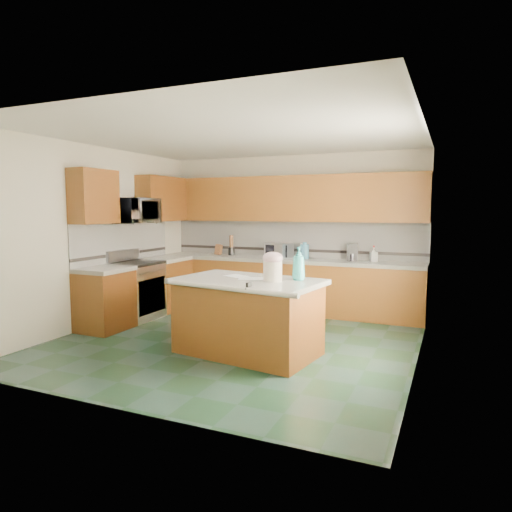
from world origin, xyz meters
The scene contains 52 objects.
floor centered at (0.00, 0.00, 0.00)m, with size 4.60×4.60×0.00m, color black.
ceiling centered at (0.00, 0.00, 2.70)m, with size 4.60×4.60×0.00m, color white.
wall_back centered at (0.00, 2.32, 1.35)m, with size 4.60×0.04×2.70m, color #EEE6CB.
wall_front centered at (0.00, -2.32, 1.35)m, with size 4.60×0.04×2.70m, color #EEE6CB.
wall_left centered at (-2.32, 0.00, 1.35)m, with size 0.04×4.60×2.70m, color #EEE6CB.
wall_right centered at (2.32, 0.00, 1.35)m, with size 0.04×4.60×2.70m, color #EEE6CB.
back_base_cab centered at (0.00, 2.00, 0.43)m, with size 4.60×0.60×0.86m, color #311706.
back_countertop centered at (0.00, 2.00, 0.89)m, with size 4.60×0.64×0.06m, color silver.
back_upper_cab centered at (0.00, 2.13, 1.94)m, with size 4.60×0.33×0.78m, color #311706.
back_backsplash centered at (0.00, 2.29, 1.24)m, with size 4.60×0.02×0.63m, color silver.
back_accent_band centered at (0.00, 2.28, 1.04)m, with size 4.60×0.01×0.05m, color black.
left_base_cab_rear centered at (-2.00, 1.29, 0.43)m, with size 0.60×0.82×0.86m, color #311706.
left_counter_rear centered at (-2.00, 1.29, 0.89)m, with size 0.64×0.82×0.06m, color silver.
left_base_cab_front centered at (-2.00, -0.24, 0.43)m, with size 0.60×0.72×0.86m, color #311706.
left_counter_front centered at (-2.00, -0.24, 0.89)m, with size 0.64×0.72×0.06m, color silver.
left_backsplash centered at (-2.29, 0.55, 1.24)m, with size 0.02×2.30×0.63m, color silver.
left_accent_band centered at (-2.28, 0.55, 1.04)m, with size 0.01×2.30×0.05m, color black.
left_upper_cab_rear centered at (-2.13, 1.42, 1.94)m, with size 0.33×1.09×0.78m, color #311706.
left_upper_cab_front centered at (-2.13, -0.24, 1.94)m, with size 0.33×0.72×0.78m, color #311706.
range_body centered at (-2.00, 0.50, 0.44)m, with size 0.60×0.76×0.88m, color #B7B7BC.
range_oven_door centered at (-1.71, 0.50, 0.40)m, with size 0.02×0.68×0.55m, color black.
range_cooktop centered at (-2.00, 0.50, 0.90)m, with size 0.62×0.78×0.04m, color black.
range_handle centered at (-1.68, 0.50, 0.78)m, with size 0.02×0.02×0.66m, color #B7B7BC.
range_backguard centered at (-2.26, 0.50, 1.02)m, with size 0.06×0.76×0.18m, color #B7B7BC.
microwave centered at (-2.00, 0.50, 1.73)m, with size 0.73×0.50×0.41m, color #B7B7BC.
island_base centered at (0.37, -0.41, 0.43)m, with size 1.64×0.93×0.86m, color #311706.
island_top centered at (0.37, -0.41, 0.89)m, with size 1.74×1.03×0.06m, color silver.
island_bullnose centered at (0.37, -0.93, 0.89)m, with size 0.06×0.06×1.74m, color silver.
treat_jar centered at (0.70, -0.42, 1.04)m, with size 0.22×0.22×0.23m, color silver.
treat_jar_lid centered at (0.70, -0.42, 1.19)m, with size 0.24×0.24×0.15m, color #CEA3B0.
treat_jar_knob centered at (0.70, -0.42, 1.24)m, with size 0.03×0.03×0.08m, color tan.
treat_jar_knob_end_l centered at (0.66, -0.42, 1.24)m, with size 0.04×0.04×0.04m, color tan.
treat_jar_knob_end_r centered at (0.74, -0.42, 1.24)m, with size 0.04×0.04×0.04m, color tan.
soap_bottle_island centered at (0.96, -0.24, 1.12)m, with size 0.15×0.15×0.40m, color teal.
paper_sheet_a centered at (0.39, -0.36, 0.92)m, with size 0.30×0.23×0.00m, color white.
paper_sheet_b centered at (0.14, -0.24, 0.92)m, with size 0.29×0.21×0.00m, color white.
clamp_body centered at (0.61, -0.91, 0.93)m, with size 0.03×0.09×0.08m, color black.
clamp_handle centered at (0.61, -0.96, 0.91)m, with size 0.01×0.01×0.06m, color black.
knife_block centered at (-1.35, 2.05, 1.02)m, with size 0.10×0.09×0.19m, color #472814.
utensil_crock centered at (-1.09, 2.08, 0.99)m, with size 0.12×0.12×0.15m, color black.
utensil_bundle centered at (-1.09, 2.08, 1.18)m, with size 0.07×0.07×0.22m, color #472814.
toaster_oven centered at (-0.15, 2.05, 1.05)m, with size 0.43×0.30×0.25m, color #B7B7BC.
toaster_oven_door centered at (-0.15, 1.91, 1.05)m, with size 0.39×0.01×0.21m, color black.
paper_towel centered at (0.28, 2.10, 1.05)m, with size 0.11×0.11×0.25m, color white.
paper_towel_base centered at (0.28, 2.10, 0.93)m, with size 0.17×0.17×0.01m, color #B7B7BC.
water_jug centered at (0.31, 2.06, 1.04)m, with size 0.15×0.15×0.25m, color teal.
water_jug_neck centered at (0.31, 2.06, 1.18)m, with size 0.07×0.07×0.04m, color teal.
coffee_maker centered at (1.12, 2.08, 1.07)m, with size 0.17×0.19×0.29m, color black.
coffee_carafe centered at (1.12, 2.04, 0.98)m, with size 0.12×0.12×0.12m, color black.
soap_bottle_back centered at (1.47, 2.05, 1.04)m, with size 0.10×0.11×0.23m, color white.
soap_back_cap centered at (1.47, 2.05, 1.17)m, with size 0.02×0.02×0.03m, color red.
window_light_proxy centered at (2.29, -0.20, 1.50)m, with size 0.02×1.40×1.10m, color white.
Camera 1 is at (2.63, -5.36, 1.76)m, focal length 32.00 mm.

